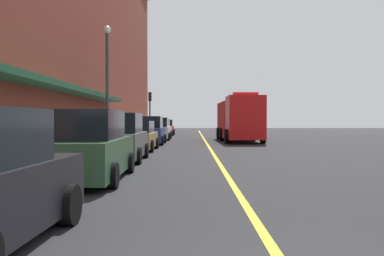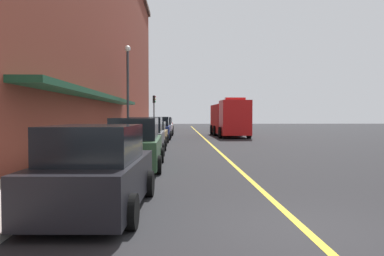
# 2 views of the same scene
# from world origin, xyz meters

# --- Properties ---
(ground_plane) EXTENTS (112.00, 112.00, 0.00)m
(ground_plane) POSITION_xyz_m (0.00, 25.00, 0.00)
(ground_plane) COLOR #232326
(sidewalk_left) EXTENTS (2.40, 70.00, 0.15)m
(sidewalk_left) POSITION_xyz_m (-6.20, 25.00, 0.07)
(sidewalk_left) COLOR #ADA8A0
(sidewalk_left) RESTS_ON ground
(lane_center_stripe) EXTENTS (0.16, 70.00, 0.01)m
(lane_center_stripe) POSITION_xyz_m (0.00, 25.00, 0.00)
(lane_center_stripe) COLOR gold
(lane_center_stripe) RESTS_ON ground
(brick_building_left) EXTENTS (11.30, 64.00, 19.32)m
(brick_building_left) POSITION_xyz_m (-12.46, 24.00, 9.67)
(brick_building_left) COLOR maroon
(brick_building_left) RESTS_ON ground
(parked_car_0) EXTENTS (2.20, 4.28, 1.80)m
(parked_car_0) POSITION_xyz_m (-3.93, 1.48, 0.84)
(parked_car_0) COLOR black
(parked_car_0) RESTS_ON ground
(parked_car_1) EXTENTS (2.08, 4.90, 1.91)m
(parked_car_1) POSITION_xyz_m (-3.85, 7.68, 0.89)
(parked_car_1) COLOR #2D5133
(parked_car_1) RESTS_ON ground
(parked_car_2) EXTENTS (2.01, 4.22, 1.92)m
(parked_car_2) POSITION_xyz_m (-3.93, 13.01, 0.89)
(parked_car_2) COLOR #595B60
(parked_car_2) RESTS_ON ground
(parked_car_3) EXTENTS (2.09, 4.61, 1.60)m
(parked_car_3) POSITION_xyz_m (-4.00, 18.79, 0.75)
(parked_car_3) COLOR #A5844C
(parked_car_3) RESTS_ON ground
(parked_car_4) EXTENTS (2.06, 4.46, 1.90)m
(parked_car_4) POSITION_xyz_m (-3.91, 24.45, 0.88)
(parked_car_4) COLOR navy
(parked_car_4) RESTS_ON ground
(parked_car_5) EXTENTS (2.13, 4.38, 1.84)m
(parked_car_5) POSITION_xyz_m (-3.86, 30.58, 0.86)
(parked_car_5) COLOR silver
(parked_car_5) RESTS_ON ground
(parked_car_6) EXTENTS (2.10, 4.51, 1.73)m
(parked_car_6) POSITION_xyz_m (-4.01, 35.95, 0.81)
(parked_car_6) COLOR silver
(parked_car_6) RESTS_ON ground
(parked_car_7) EXTENTS (2.08, 4.31, 1.69)m
(parked_car_7) POSITION_xyz_m (-3.96, 41.34, 0.79)
(parked_car_7) COLOR maroon
(parked_car_7) RESTS_ON ground
(fire_truck) EXTENTS (3.03, 9.11, 3.56)m
(fire_truck) POSITION_xyz_m (2.57, 28.48, 1.70)
(fire_truck) COLOR red
(fire_truck) RESTS_ON ground
(parking_meter_0) EXTENTS (0.14, 0.18, 1.33)m
(parking_meter_0) POSITION_xyz_m (-5.35, 39.70, 1.06)
(parking_meter_0) COLOR #4C4C51
(parking_meter_0) RESTS_ON sidewalk_left
(parking_meter_1) EXTENTS (0.14, 0.18, 1.33)m
(parking_meter_1) POSITION_xyz_m (-5.35, 22.15, 1.06)
(parking_meter_1) COLOR #4C4C51
(parking_meter_1) RESTS_ON sidewalk_left
(parking_meter_2) EXTENTS (0.14, 0.18, 1.33)m
(parking_meter_2) POSITION_xyz_m (-5.35, 7.67, 1.06)
(parking_meter_2) COLOR #4C4C51
(parking_meter_2) RESTS_ON sidewalk_left
(parking_meter_3) EXTENTS (0.14, 0.18, 1.33)m
(parking_meter_3) POSITION_xyz_m (-5.35, 34.41, 1.06)
(parking_meter_3) COLOR #4C4C51
(parking_meter_3) RESTS_ON sidewalk_left
(street_lamp_left) EXTENTS (0.44, 0.44, 6.94)m
(street_lamp_left) POSITION_xyz_m (-5.95, 20.49, 4.40)
(street_lamp_left) COLOR #33383D
(street_lamp_left) RESTS_ON sidewalk_left
(traffic_light_near) EXTENTS (0.38, 0.36, 4.30)m
(traffic_light_near) POSITION_xyz_m (-5.29, 38.45, 3.16)
(traffic_light_near) COLOR #232326
(traffic_light_near) RESTS_ON sidewalk_left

